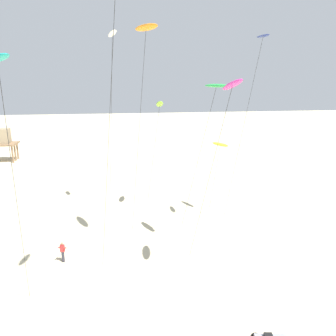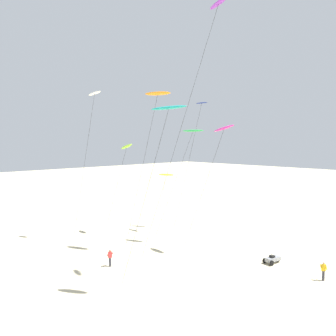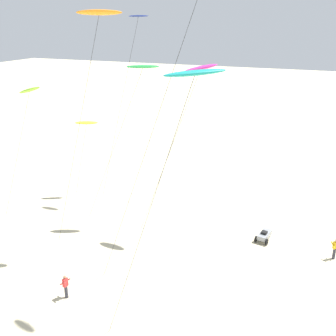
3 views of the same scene
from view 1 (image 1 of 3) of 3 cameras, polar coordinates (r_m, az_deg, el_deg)
name	(u,v)px [view 1 (image 1 of 3)]	position (r m, az deg, el deg)	size (l,w,h in m)	color
kite_lime	(160,105)	(33.48, -1.47, 10.83)	(1.40, 4.71, 12.05)	#8CD833
kite_green	(216,87)	(25.27, 8.30, 13.64)	(2.32, 6.43, 13.67)	green
kite_magenta	(232,86)	(20.38, 11.00, 13.70)	(1.78, 5.91, 14.16)	#D8339E
kite_navy	(261,44)	(29.35, 15.88, 20.01)	(1.50, 4.97, 17.39)	navy
kite_orange	(146,30)	(25.14, -3.86, 22.79)	(2.24, 5.83, 17.73)	orange
kite_white	(112,40)	(33.94, -9.64, 21.04)	(1.68, 4.69, 18.49)	white
kite_yellow	(220,145)	(34.11, 9.01, 3.95)	(1.51, 2.69, 7.71)	yellow
kite_flyer_nearest	(63,251)	(27.91, -17.78, -13.60)	(0.59, 0.57, 1.67)	#33333D
stilt_house	(1,139)	(63.98, -26.90, 4.54)	(4.95, 3.72, 5.74)	#846647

